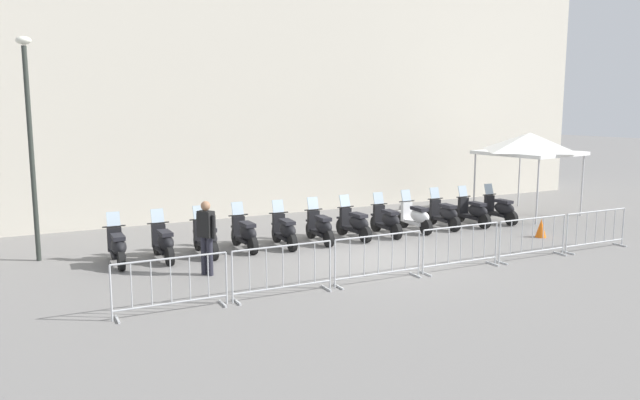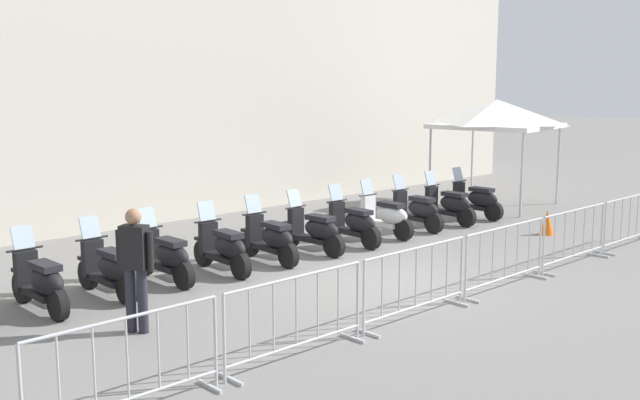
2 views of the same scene
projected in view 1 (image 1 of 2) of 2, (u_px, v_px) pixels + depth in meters
ground_plane at (379, 258)px, 15.97m from camera, size 120.00×120.00×0.00m
building_facade at (259, 15)px, 22.21m from camera, size 28.00×7.11×14.06m
motorcycle_0 at (118, 247)px, 15.20m from camera, size 0.67×1.72×1.24m
motorcycle_1 at (164, 243)px, 15.66m from camera, size 0.62×1.72×1.24m
motorcycle_2 at (206, 238)px, 16.17m from camera, size 0.62×1.72×1.24m
motorcycle_3 at (245, 234)px, 16.77m from camera, size 0.63×1.72×1.24m
motorcycle_4 at (285, 231)px, 17.12m from camera, size 0.70×1.71×1.24m
motorcycle_5 at (321, 227)px, 17.64m from camera, size 0.70×1.71×1.24m
motorcycle_6 at (355, 224)px, 18.13m from camera, size 0.58×1.73×1.24m
motorcycle_7 at (387, 221)px, 18.60m from camera, size 0.70×1.71×1.24m
motorcycle_8 at (416, 217)px, 19.19m from camera, size 0.65×1.72×1.24m
motorcycle_9 at (444, 214)px, 19.70m from camera, size 0.69×1.71×1.24m
motorcycle_10 at (473, 212)px, 20.13m from camera, size 0.65×1.72×1.24m
motorcycle_11 at (500, 209)px, 20.61m from camera, size 0.64×1.72×1.24m
barrier_segment_0 at (171, 285)px, 11.77m from camera, size 2.18×0.78×1.07m
barrier_segment_1 at (283, 271)px, 12.79m from camera, size 2.18×0.78×1.07m
barrier_segment_2 at (378, 259)px, 13.80m from camera, size 2.18×0.78×1.07m
barrier_segment_3 at (461, 248)px, 14.82m from camera, size 2.18×0.78×1.07m
barrier_segment_4 at (533, 239)px, 15.83m from camera, size 2.18×0.78×1.07m
barrier_segment_5 at (596, 230)px, 16.85m from camera, size 2.18×0.78×1.07m
street_lamp at (30, 127)px, 15.21m from camera, size 0.36×0.36×5.51m
officer_near_row_end at (206, 233)px, 14.27m from camera, size 0.34×0.51×1.73m
canopy_tent at (530, 144)px, 21.84m from camera, size 2.89×2.89×2.91m
traffic_cone at (541, 228)px, 18.42m from camera, size 0.32×0.32×0.55m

